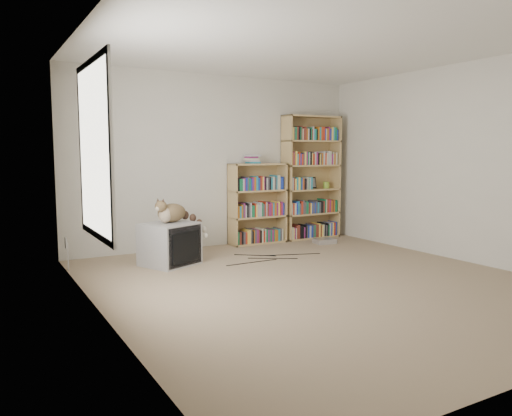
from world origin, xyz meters
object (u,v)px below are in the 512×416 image
crt_tv (169,244)px  bookcase_short (257,207)px  dvd_player (325,241)px  cat (177,215)px  bookcase_tall (310,181)px

crt_tv → bookcase_short: 1.86m
bookcase_short → dvd_player: 1.15m
crt_tv → cat: bearing=-3.4°
cat → bookcase_tall: (2.55, 0.71, 0.32)m
crt_tv → bookcase_tall: bearing=-8.4°
crt_tv → bookcase_tall: (2.67, 0.75, 0.67)m
bookcase_tall → cat: bearing=-164.5°
crt_tv → bookcase_tall: size_ratio=0.39×
bookcase_tall → dvd_player: bearing=-101.6°
cat → bookcase_tall: bookcase_tall is taller
crt_tv → bookcase_tall: 2.85m
cat → dvd_player: cat is taller
crt_tv → dvd_player: size_ratio=2.47×
cat → bookcase_tall: bearing=-13.6°
crt_tv → cat: size_ratio=1.08×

